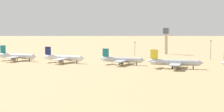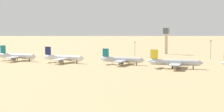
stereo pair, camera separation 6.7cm
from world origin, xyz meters
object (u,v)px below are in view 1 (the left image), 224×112
at_px(parked_jet_teal_4, 122,60).
at_px(light_pole_west, 211,48).
at_px(light_pole_mid, 135,48).
at_px(parked_jet_yellow_5, 174,62).
at_px(parked_jet_navy_3, 63,58).
at_px(control_tower, 166,38).
at_px(parked_jet_teal_2, 17,56).

relative_size(parked_jet_teal_4, light_pole_west, 2.23).
xyz_separation_m(parked_jet_teal_4, light_pole_mid, (-15.50, 77.84, 4.04)).
bearing_deg(parked_jet_yellow_5, parked_jet_navy_3, 168.77).
distance_m(control_tower, light_pole_west, 67.16).
xyz_separation_m(control_tower, light_pole_west, (49.45, -44.98, -6.49)).
xyz_separation_m(light_pole_west, light_pole_mid, (-69.30, 7.08, -1.22)).
distance_m(parked_jet_teal_4, parked_jet_yellow_5, 42.30).
height_order(parked_jet_teal_4, parked_jet_yellow_5, parked_jet_yellow_5).
bearing_deg(parked_jet_yellow_5, parked_jet_teal_2, 169.95).
xyz_separation_m(parked_jet_teal_2, control_tower, (93.15, 118.08, 11.51)).
bearing_deg(light_pole_west, light_pole_mid, 174.17).
bearing_deg(parked_jet_teal_2, parked_jet_navy_3, -0.30).
bearing_deg(light_pole_west, parked_jet_teal_2, -152.86).
bearing_deg(parked_jet_navy_3, control_tower, 67.50).
height_order(parked_jet_teal_4, light_pole_west, light_pole_west).
relative_size(parked_jet_navy_3, control_tower, 1.42).
relative_size(parked_jet_teal_2, parked_jet_navy_3, 1.01).
bearing_deg(parked_jet_navy_3, parked_jet_teal_4, 4.52).
height_order(parked_jet_teal_2, light_pole_mid, light_pole_mid).
relative_size(control_tower, light_pole_west, 1.64).
distance_m(parked_jet_navy_3, parked_jet_yellow_5, 87.71).
bearing_deg(parked_jet_teal_4, light_pole_mid, 100.52).
height_order(parked_jet_teal_2, parked_jet_teal_4, parked_jet_teal_2).
distance_m(parked_jet_navy_3, control_tower, 129.80).
xyz_separation_m(parked_jet_teal_2, light_pole_west, (142.60, 73.10, 5.03)).
distance_m(parked_jet_yellow_5, light_pole_west, 82.34).
xyz_separation_m(parked_jet_teal_2, parked_jet_navy_3, (42.39, -0.82, -0.05)).
relative_size(parked_jet_teal_4, control_tower, 1.36).
xyz_separation_m(parked_jet_navy_3, parked_jet_teal_4, (46.41, 3.16, -0.18)).
relative_size(parked_jet_teal_2, parked_jet_yellow_5, 0.98).
distance_m(parked_jet_navy_3, parked_jet_teal_4, 46.52).
bearing_deg(parked_jet_teal_4, control_tower, 87.10).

